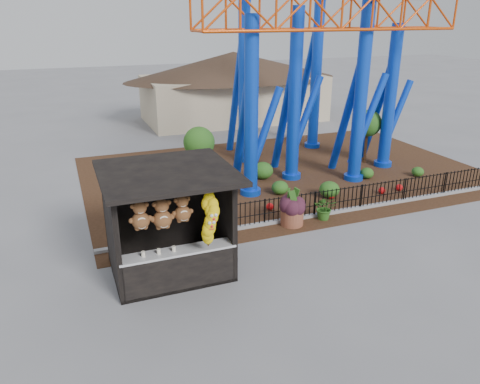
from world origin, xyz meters
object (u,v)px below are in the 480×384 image
object	(u,v)px
prize_booth	(171,226)
potted_plant	(325,208)
terracotta_planter	(292,217)
roller_coaster	(309,27)

from	to	relation	value
prize_booth	potted_plant	world-z (taller)	prize_booth
terracotta_planter	potted_plant	world-z (taller)	potted_plant
prize_booth	roller_coaster	bearing A→B (deg)	42.11
roller_coaster	potted_plant	size ratio (longest dim) A/B	12.22
roller_coaster	potted_plant	bearing A→B (deg)	-110.67
prize_booth	potted_plant	distance (m)	6.38
roller_coaster	prize_booth	bearing A→B (deg)	-137.89
roller_coaster	terracotta_planter	xyz separation A→B (m)	(-3.40, -5.53, -6.13)
terracotta_planter	potted_plant	bearing A→B (deg)	0.00
terracotta_planter	potted_plant	xyz separation A→B (m)	(1.32, 0.00, 0.14)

